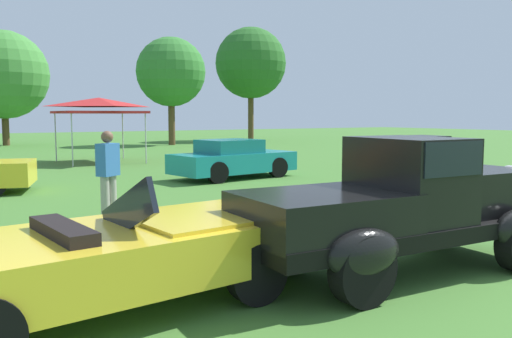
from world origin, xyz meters
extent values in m
plane|color=#42752D|center=(0.00, 0.00, 0.00)|extent=(120.00, 120.00, 0.00)
cube|color=black|center=(-0.74, 0.11, 0.56)|extent=(4.36, 1.66, 0.20)
cube|color=black|center=(0.54, 0.04, 0.94)|extent=(1.64, 1.17, 0.60)
ellipsoid|color=silver|center=(1.35, 0.00, 0.92)|extent=(0.19, 0.53, 0.68)
cube|color=black|center=(-0.63, 0.10, 1.18)|extent=(1.10, 1.42, 1.04)
cube|color=black|center=(-0.63, 0.10, 1.48)|extent=(1.00, 1.45, 0.40)
cube|color=black|center=(-1.95, 0.17, 0.86)|extent=(1.94, 1.50, 0.48)
ellipsoid|color=black|center=(0.65, 0.76, 0.56)|extent=(0.94, 0.41, 0.52)
ellipsoid|color=black|center=(-1.92, 0.89, 0.56)|extent=(0.94, 0.41, 0.52)
ellipsoid|color=black|center=(-1.99, -0.55, 0.56)|extent=(0.94, 0.41, 0.52)
sphere|color=silver|center=(1.42, 0.44, 1.00)|extent=(0.18, 0.18, 0.18)
cylinder|color=black|center=(0.65, 0.76, 0.38)|extent=(0.76, 0.24, 0.76)
cylinder|color=black|center=(-1.92, 0.89, 0.38)|extent=(0.76, 0.24, 0.76)
cylinder|color=black|center=(-1.99, -0.55, 0.38)|extent=(0.76, 0.24, 0.76)
cube|color=yellow|center=(-4.29, 0.71, 0.57)|extent=(4.33, 2.15, 0.52)
cube|color=yellow|center=(-3.08, 0.84, 0.77)|extent=(1.83, 1.61, 0.20)
cube|color=black|center=(-4.03, 0.74, 0.99)|extent=(0.19, 1.25, 0.82)
cube|color=black|center=(-4.69, 0.67, 0.81)|extent=(0.41, 1.23, 0.28)
cube|color=silver|center=(-2.13, 0.94, 0.28)|extent=(0.27, 1.65, 0.12)
cylinder|color=black|center=(-3.05, 1.62, 0.33)|extent=(0.66, 0.20, 0.66)
cylinder|color=black|center=(-2.88, 0.08, 0.33)|extent=(0.66, 0.20, 0.66)
cube|color=teal|center=(2.51, 10.04, 0.50)|extent=(4.16, 2.23, 0.60)
cube|color=#146A6E|center=(2.35, 10.02, 1.00)|extent=(1.93, 1.68, 0.44)
cylinder|color=black|center=(3.79, 9.45, 0.32)|extent=(0.64, 0.22, 0.64)
cylinder|color=black|center=(1.44, 9.10, 0.32)|extent=(0.64, 0.22, 0.64)
cube|color=#28282D|center=(9.97, 8.99, 0.50)|extent=(4.16, 1.95, 0.60)
cube|color=black|center=(9.81, 9.00, 1.00)|extent=(1.88, 1.56, 0.44)
cylinder|color=black|center=(11.13, 8.13, 0.32)|extent=(0.64, 0.22, 0.64)
cylinder|color=black|center=(8.71, 8.30, 0.32)|extent=(0.64, 0.22, 0.64)
cylinder|color=#9E998E|center=(-2.81, 5.30, 0.43)|extent=(0.16, 0.16, 0.86)
cylinder|color=#9E998E|center=(-2.98, 5.19, 0.43)|extent=(0.16, 0.16, 0.86)
cube|color=#336BB2|center=(-2.89, 5.24, 1.16)|extent=(0.47, 0.42, 0.60)
sphere|color=brown|center=(-2.89, 5.24, 1.58)|extent=(0.22, 0.22, 0.22)
cylinder|color=#B7B7BC|center=(2.01, 19.38, 1.02)|extent=(0.05, 0.05, 2.05)
cylinder|color=#B7B7BC|center=(2.01, 16.44, 1.02)|extent=(0.05, 0.05, 2.05)
cylinder|color=#B7B7BC|center=(-0.93, 19.38, 1.02)|extent=(0.05, 0.05, 2.05)
cylinder|color=#B7B7BC|center=(-0.93, 16.44, 1.02)|extent=(0.05, 0.05, 2.05)
cube|color=red|center=(0.54, 17.91, 2.10)|extent=(3.27, 3.27, 0.10)
pyramid|color=red|center=(0.54, 17.91, 2.52)|extent=(3.20, 3.20, 0.38)
cylinder|color=brown|center=(-1.11, 33.85, 1.51)|extent=(0.44, 0.44, 3.02)
sphere|color=#428938|center=(-1.11, 33.85, 4.60)|extent=(5.73, 5.73, 5.73)
cylinder|color=brown|center=(8.38, 28.67, 1.79)|extent=(0.44, 0.44, 3.57)
sphere|color=#337A2D|center=(8.38, 28.67, 4.83)|extent=(4.56, 4.56, 4.56)
cylinder|color=brown|center=(16.13, 31.21, 2.25)|extent=(0.44, 0.44, 4.50)
sphere|color=#286623|center=(16.13, 31.21, 6.01)|extent=(5.48, 5.48, 5.48)
camera|label=1|loc=(-5.77, -4.50, 1.97)|focal=37.40mm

